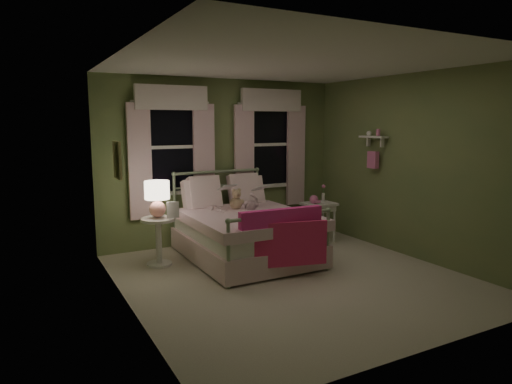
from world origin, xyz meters
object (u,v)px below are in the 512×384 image
bed (244,232)px  nightstand_left (158,235)px  child_right (248,187)px  nightstand_right (319,209)px  teddy_bear (236,201)px  table_lamp (157,196)px  child_left (214,192)px

bed → nightstand_left: bearing=167.7°
child_right → nightstand_right: size_ratio=1.22×
teddy_bear → nightstand_right: size_ratio=0.49×
child_right → table_lamp: child_right is taller
child_left → teddy_bear: child_left is taller
nightstand_right → teddy_bear: bearing=177.6°
child_left → teddy_bear: 0.35m
bed → nightstand_left: 1.20m
nightstand_left → table_lamp: 0.54m
child_left → nightstand_left: (-0.89, -0.17, -0.50)m
child_right → table_lamp: size_ratio=1.59×
teddy_bear → nightstand_right: 1.46m
child_left → teddy_bear: bearing=148.7°
bed → child_right: bearing=56.4°
teddy_bear → table_lamp: (-1.17, -0.01, 0.16)m
nightstand_right → nightstand_left: bearing=178.9°
child_left → nightstand_left: bearing=8.8°
nightstand_left → nightstand_right: same height
bed → nightstand_right: 1.46m
child_left → child_right: bearing=178.2°
table_lamp → nightstand_right: 2.64m
child_left → nightstand_left: 1.03m
table_lamp → nightstand_right: size_ratio=0.77×
bed → child_right: size_ratio=2.61×
nightstand_left → table_lamp: table_lamp is taller
table_lamp → child_right: bearing=6.5°
bed → child_left: bearing=123.6°
child_left → nightstand_right: (1.72, -0.22, -0.37)m
child_left → bed: bearing=121.8°
child_right → nightstand_right: bearing=-166.6°
teddy_bear → table_lamp: 1.18m
table_lamp → child_left: bearing=10.6°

